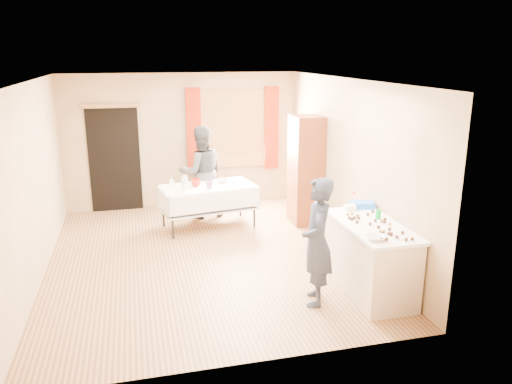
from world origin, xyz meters
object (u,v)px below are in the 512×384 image
object	(u,v)px
counter	(370,258)
chair	(207,194)
woman	(201,172)
girl	(317,242)
cabinet	(306,170)
party_table	(208,203)

from	to	relation	value
counter	chair	world-z (taller)	chair
woman	chair	bearing A→B (deg)	-117.35
chair	girl	xyz separation A→B (m)	(0.73, -4.09, 0.49)
cabinet	woman	distance (m)	1.93
chair	woman	size ratio (longest dim) A/B	0.58
cabinet	chair	world-z (taller)	cabinet
girl	woman	size ratio (longest dim) A/B	0.93
chair	counter	bearing A→B (deg)	-53.76
cabinet	party_table	bearing A→B (deg)	174.63
party_table	chair	size ratio (longest dim) A/B	1.76
girl	woman	world-z (taller)	woman
cabinet	party_table	world-z (taller)	cabinet
party_table	cabinet	bearing A→B (deg)	-14.77
girl	counter	bearing A→B (deg)	115.02
cabinet	chair	xyz separation A→B (m)	(-1.59, 1.22, -0.67)
cabinet	girl	xyz separation A→B (m)	(-0.87, -2.87, -0.17)
counter	chair	bearing A→B (deg)	110.59
cabinet	chair	bearing A→B (deg)	142.69
cabinet	girl	bearing A→B (deg)	-106.78
cabinet	counter	distance (m)	2.81
counter	chair	size ratio (longest dim) A/B	1.51
counter	party_table	xyz separation A→B (m)	(-1.62, 2.93, -0.01)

